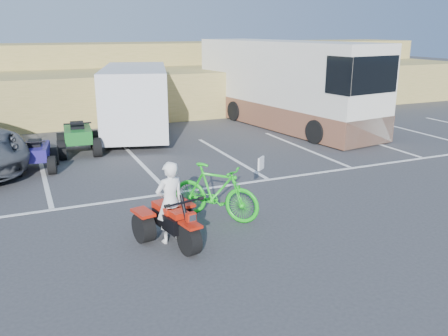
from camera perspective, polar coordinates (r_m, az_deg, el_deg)
name	(u,v)px	position (r m, az deg, el deg)	size (l,w,h in m)	color
ground	(207,231)	(9.38, -2.05, -7.58)	(100.00, 100.00, 0.00)	#353538
parking_stripes	(182,171)	(13.25, -5.06, -0.36)	(28.00, 5.16, 0.01)	white
grass_embankment	(87,81)	(23.79, -16.20, 10.01)	(40.00, 8.50, 3.10)	olive
red_trike_atv	(175,244)	(8.90, -5.88, -9.06)	(1.12, 1.50, 0.97)	#B01A0A
rider	(170,202)	(8.72, -6.51, -4.12)	(0.56, 0.37, 1.54)	white
green_dirt_bike	(215,192)	(9.77, -1.03, -2.88)	(0.55, 1.94, 1.17)	#14BF19
cargo_trailer	(136,100)	(17.55, -10.56, 8.09)	(3.50, 5.75, 2.51)	silver
rv_motorhome	(283,90)	(19.55, 7.13, 9.31)	(3.69, 9.45, 3.31)	silver
quad_atv_blue	(38,170)	(14.27, -21.51, -0.26)	(1.10, 1.47, 0.96)	navy
quad_atv_green	(80,154)	(15.74, -16.99, 1.67)	(1.29, 1.72, 1.13)	#166220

